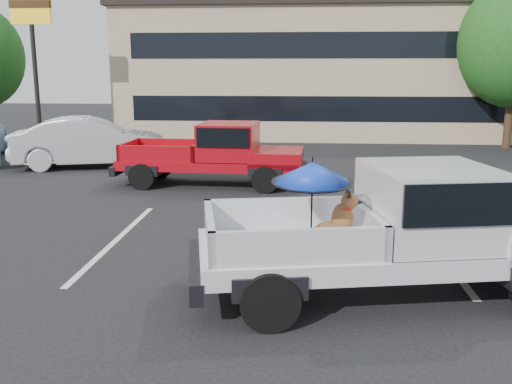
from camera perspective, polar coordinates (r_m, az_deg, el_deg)
ground at (r=8.84m, az=1.08°, el=-9.03°), size 90.00×90.00×0.00m
stripe_left at (r=11.27m, az=-13.76°, el=-4.66°), size 0.12×5.00×0.01m
stripe_right at (r=11.01m, az=17.58°, el=-5.28°), size 0.12×5.00×0.01m
motel_building at (r=29.26m, az=7.61°, el=12.10°), size 20.40×8.40×6.30m
motel_sign at (r=24.62m, az=-21.48°, el=14.76°), size 1.60×0.22×6.00m
tree_back at (r=32.72m, az=14.61°, el=13.93°), size 4.68×4.68×7.11m
silver_pickup at (r=8.37m, az=15.40°, el=-3.13°), size 5.96×3.00×2.06m
red_pickup at (r=15.92m, az=-3.30°, el=4.06°), size 5.39×2.18×1.75m
silver_sedan at (r=19.76m, az=-16.17°, el=4.81°), size 5.30×2.99×1.65m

